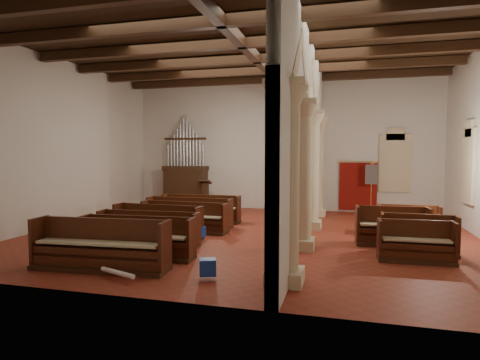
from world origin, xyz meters
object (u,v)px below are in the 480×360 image
Objects in this scene: pipe_organ at (186,179)px; aisle_pew_0 at (416,248)px; lectern at (205,197)px; processional_banner at (371,197)px; nave_pew_0 at (100,253)px.

pipe_organ is 2.46× the size of aisle_pew_0.
aisle_pew_0 is (7.95, -7.02, -0.24)m from lectern.
aisle_pew_0 is at bearing -93.70° from processional_banner.
lectern is 0.44× the size of nave_pew_0.
pipe_organ is 8.54m from processional_banner.
processional_banner reaches higher than nave_pew_0.
aisle_pew_0 is (9.15, -7.55, -1.03)m from pipe_organ.
nave_pew_0 is at bearing -86.70° from lectern.
pipe_organ is 1.53m from lectern.
pipe_organ is 11.90m from aisle_pew_0.
nave_pew_0 is at bearing -131.81° from processional_banner.
pipe_organ is 3.12× the size of lectern.
processional_banner is at bearing -1.99° from pipe_organ.
lectern is 10.61m from aisle_pew_0.
pipe_organ is at bearing 97.82° from nave_pew_0.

